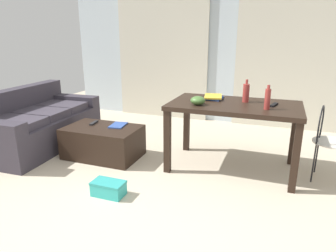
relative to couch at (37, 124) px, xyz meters
The scene contains 15 objects.
ground_plane 2.19m from the couch, ahead, with size 8.26×8.26×0.00m, color beige.
wall_back 3.24m from the couch, 45.22° to the left, with size 5.72×0.10×2.61m, color silver.
curtains 3.14m from the couch, 44.08° to the left, with size 3.91×0.03×2.32m.
couch is the anchor object (origin of this frame).
coffee_table 1.11m from the couch, ahead, with size 0.93×0.59×0.40m.
craft_table 2.73m from the couch, ahead, with size 1.43×0.84×0.78m.
wire_chair 3.68m from the couch, ahead, with size 0.40×0.42×0.82m.
bottle_near 2.88m from the couch, ahead, with size 0.07×0.07×0.26m.
bottle_far 3.10m from the couch, ahead, with size 0.06×0.06×0.25m.
bowl 2.39m from the couch, ahead, with size 0.16×0.16×0.10m, color #477033.
book_stack 2.50m from the couch, ahead, with size 0.25×0.32×0.04m.
tv_remote_on_table 3.16m from the couch, ahead, with size 0.04×0.18×0.02m, color black.
tv_remote_primary 0.92m from the couch, ahead, with size 0.04×0.18×0.02m, color #232326.
magazine 1.26m from the couch, ahead, with size 0.17×0.26×0.02m, color #33519E.
shoebox 1.91m from the couch, 27.71° to the right, with size 0.32×0.19×0.14m.
Camera 1 is at (0.98, -1.90, 1.53)m, focal length 32.28 mm.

